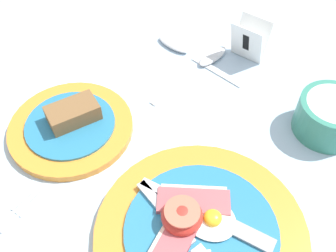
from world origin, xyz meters
name	(u,v)px	position (x,y,z in m)	size (l,w,h in m)	color
ground_plane	(137,182)	(0.00, 0.00, 0.00)	(3.00, 3.00, 0.00)	#A3BCD1
breakfast_plate	(199,231)	(0.11, -0.02, 0.01)	(0.27, 0.27, 0.04)	orange
bread_plate	(71,125)	(-0.14, 0.02, 0.01)	(0.19, 0.19, 0.04)	orange
sugar_cup	(330,116)	(0.18, 0.24, 0.03)	(0.10, 0.10, 0.06)	#337F6B
number_card	(251,41)	(0.00, 0.33, 0.04)	(0.06, 0.05, 0.07)	white
teaspoon_by_saucer	(203,64)	(-0.05, 0.26, 0.01)	(0.05, 0.19, 0.01)	silver
teaspoon_near_cup	(184,51)	(-0.10, 0.27, 0.01)	(0.19, 0.05, 0.01)	silver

